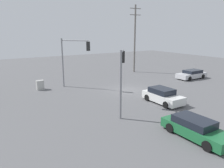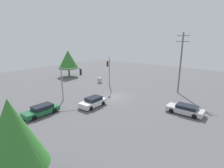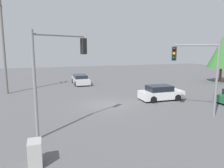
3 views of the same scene
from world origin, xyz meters
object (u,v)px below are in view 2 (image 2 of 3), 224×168
Objects in this scene: sedan_white at (93,102)px; traffic_signal_cross at (109,67)px; sedan_silver at (185,109)px; traffic_signal_main at (70,78)px; sedan_green at (42,110)px; electrical_cabinet at (100,80)px.

traffic_signal_cross is at bearing -62.69° from sedan_white.
sedan_silver is 18.10m from traffic_signal_main.
traffic_signal_cross is (5.21, -10.08, 3.48)m from sedan_white.
sedan_silver is at bearing -140.70° from sedan_green.
electrical_cabinet is (9.03, -11.41, -0.13)m from sedan_white.
sedan_silver is 0.79× the size of traffic_signal_cross.
traffic_signal_main is (16.77, 6.03, 3.15)m from sedan_silver.
traffic_signal_cross reaches higher than sedan_white.
traffic_signal_cross reaches higher than sedan_green.
traffic_signal_cross is (1.84, -16.54, 3.53)m from sedan_green.
sedan_green is at bearing -127.54° from traffic_signal_main.
electrical_cabinet is (4.02, -11.51, -3.21)m from traffic_signal_main.
sedan_green is 0.78× the size of traffic_signal_cross.
sedan_green is 4.16× the size of electrical_cabinet.
traffic_signal_cross is at bearing 160.82° from electrical_cabinet.
sedan_green is at bearing 107.57° from electrical_cabinet.
sedan_green is at bearing 62.45° from sedan_white.
sedan_green reaches higher than electrical_cabinet.
sedan_white is 0.76× the size of traffic_signal_main.
traffic_signal_cross reaches higher than sedan_silver.
electrical_cabinet is at bearing -51.65° from sedan_white.
traffic_signal_cross is (16.97, -4.15, 3.54)m from sedan_silver.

